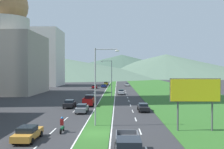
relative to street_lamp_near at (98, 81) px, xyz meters
The scene contains 43 objects.
ground_plane 6.84m from the street_lamp_near, 89.31° to the right, with size 600.00×600.00×0.00m, color #2D2D30.
grass_median 56.52m from the street_lamp_near, 89.95° to the left, with size 3.20×240.00×0.06m, color #2D6023.
grass_verge_right 60.18m from the street_lamp_near, 69.84° to the left, with size 24.00×240.00×0.06m, color #2D6023.
lane_dash_left_3 8.08m from the street_lamp_near, 152.04° to the right, with size 0.16×2.80×0.01m, color silver.
lane_dash_left_4 8.77m from the street_lamp_near, 139.33° to the left, with size 0.16×2.80×0.01m, color silver.
lane_dash_left_5 13.69m from the street_lamp_near, 113.97° to the left, with size 0.16×2.80×0.01m, color silver.
lane_dash_left_6 19.91m from the street_lamp_near, 105.36° to the left, with size 0.16×2.80×0.01m, color silver.
lane_dash_left_7 26.54m from the street_lamp_near, 101.25° to the left, with size 0.16×2.80×0.01m, color silver.
lane_dash_left_8 33.33m from the street_lamp_near, 98.85° to the left, with size 0.16×2.80×0.01m, color silver.
lane_dash_left_9 40.21m from the street_lamp_near, 97.30° to the left, with size 0.16×2.80×0.01m, color silver.
lane_dash_left_10 47.12m from the street_lamp_near, 96.20° to the left, with size 0.16×2.80×0.01m, color silver.
lane_dash_left_11 54.07m from the street_lamp_near, 95.39° to the left, with size 0.16×2.80×0.01m, color silver.
lane_dash_right_3 8.14m from the street_lamp_near, 27.55° to the right, with size 0.16×2.80×0.01m, color silver.
lane_dash_right_4 8.82m from the street_lamp_near, 40.17° to the left, with size 0.16×2.80×0.01m, color silver.
lane_dash_right_5 13.72m from the street_lamp_near, 65.65° to the left, with size 0.16×2.80×0.01m, color silver.
lane_dash_right_6 19.94m from the street_lamp_near, 74.37° to the left, with size 0.16×2.80×0.01m, color silver.
lane_dash_right_7 26.56m from the street_lamp_near, 78.56° to the left, with size 0.16×2.80×0.01m, color silver.
lane_dash_right_8 33.35m from the street_lamp_near, 80.99° to the left, with size 0.16×2.80×0.01m, color silver.
lane_dash_right_9 40.22m from the street_lamp_near, 82.57° to the left, with size 0.16×2.80×0.01m, color silver.
lane_dash_right_10 47.13m from the street_lamp_near, 83.69° to the left, with size 0.16×2.80×0.01m, color silver.
lane_dash_right_11 54.08m from the street_lamp_near, 84.51° to the left, with size 0.16×2.80×0.01m, color silver.
edge_line_median_left 56.55m from the street_lamp_near, 91.74° to the left, with size 0.16×240.00×0.01m, color silver.
edge_line_median_right 56.55m from the street_lamp_near, 88.17° to the left, with size 0.16×240.00×0.01m, color silver.
domed_building 53.30m from the street_lamp_near, 125.99° to the left, with size 19.64×19.64×32.75m.
midrise_colored 86.50m from the street_lamp_near, 112.10° to the left, with size 17.77×17.77×25.59m, color silver.
hill_far_left 231.16m from the street_lamp_near, 105.36° to the left, with size 236.73×236.73×20.65m, color #516B56.
hill_far_center 280.57m from the street_lamp_near, 88.43° to the left, with size 213.87×213.87×26.87m, color #3D5647.
hill_far_right 260.26m from the street_lamp_near, 76.98° to the left, with size 213.47×213.47×25.62m, color #516B56.
street_lamp_near is the anchor object (origin of this frame).
street_lamp_mid 30.98m from the street_lamp_near, 88.71° to the left, with size 2.87×0.31×9.65m.
billboard_roadside 11.88m from the street_lamp_near, 11.77° to the right, with size 5.90×0.28×6.19m.
car_0 14.37m from the street_lamp_near, 58.69° to the left, with size 1.89×4.40×1.34m.
car_1 17.13m from the street_lamp_near, 113.80° to the left, with size 1.94×4.11×1.52m.
car_2 79.33m from the street_lamp_near, 85.10° to the left, with size 1.93×4.38×1.39m.
car_3 10.54m from the street_lamp_near, 135.18° to the right, with size 2.03×4.40×1.48m.
car_4 11.40m from the street_lamp_near, 109.64° to the left, with size 1.88×4.29×1.47m.
car_5 88.48m from the street_lamp_near, 92.09° to the left, with size 1.98×4.04×1.48m.
car_6 40.90m from the street_lamp_near, 85.05° to the left, with size 1.85×4.52×1.49m.
car_7 69.92m from the street_lamp_near, 92.65° to the left, with size 1.97×4.04×1.39m.
car_8 64.47m from the street_lamp_near, 95.85° to the left, with size 1.93×4.23×1.46m.
pickup_truck_0 19.13m from the street_lamp_near, 100.12° to the left, with size 2.18×5.40×2.00m.
pickup_truck_1 12.89m from the street_lamp_near, 73.74° to the right, with size 2.18×5.40×2.00m.
motorcycle_rider 7.09m from the street_lamp_near, 139.58° to the right, with size 0.36×2.00×1.80m.
Camera 1 is at (2.48, -27.18, 7.15)m, focal length 39.09 mm.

